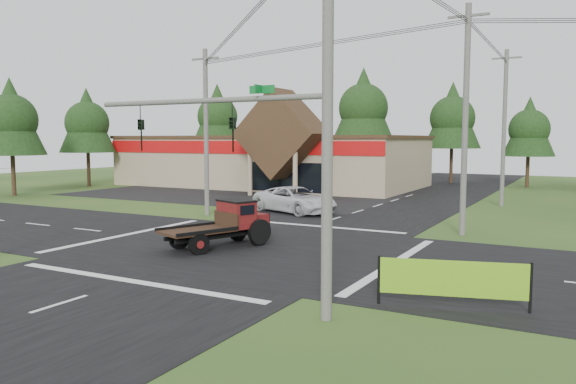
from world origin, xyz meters
The scene contains 20 objects.
ground centered at (0.00, 0.00, 0.00)m, with size 120.00×120.00×0.00m, color #264819.
road_ns centered at (0.00, 0.00, 0.01)m, with size 12.00×120.00×0.02m, color black.
road_ew centered at (0.00, 0.00, 0.01)m, with size 120.00×12.00×0.02m, color black.
parking_apron centered at (-14.00, 19.00, 0.01)m, with size 28.00×14.00×0.02m, color black.
cvs_building centered at (-15.70, 29.57, 2.78)m, with size 30.40×18.20×9.19m.
traffic_signal_mast centered at (5.82, -7.50, 4.43)m, with size 8.12×0.24×7.00m.
utility_pole_nr centered at (7.50, -7.50, 5.64)m, with size 2.00×0.30×11.00m.
utility_pole_nw centered at (-8.00, 8.00, 5.39)m, with size 2.00×0.30×10.50m.
utility_pole_ne centered at (8.00, 8.00, 5.89)m, with size 2.00×0.30×11.50m.
utility_pole_n centered at (8.00, 22.00, 5.74)m, with size 2.00×0.30×11.20m.
tree_row_a centered at (-30.00, 40.00, 8.05)m, with size 6.72×6.72×12.12m.
tree_row_b centered at (-20.00, 42.00, 6.70)m, with size 5.60×5.60×10.10m.
tree_row_c centered at (-10.00, 41.00, 8.72)m, with size 7.28×7.28×13.13m.
tree_row_d centered at (0.00, 42.00, 7.38)m, with size 6.16×6.16×11.11m.
tree_row_e centered at (8.00, 40.00, 6.03)m, with size 5.04×5.04×9.09m.
tree_side_w centered at (-32.00, 20.00, 6.70)m, with size 5.60×5.60×10.10m.
tree_side_w_near centered at (-30.00, 10.00, 6.70)m, with size 5.60×5.60×10.10m.
antique_flatbed_truck centered at (-0.96, -0.67, 1.07)m, with size 1.95×5.11×2.14m, color #580C14, non-canonical shape.
roadside_banner centered at (10.29, -4.90, 0.73)m, with size 4.29×0.13×1.47m, color #6DAE17, non-canonical shape.
white_pickup centered at (-3.57, 11.74, 0.86)m, with size 2.84×6.15×1.71m, color silver.
Camera 1 is at (13.64, -21.01, 4.88)m, focal length 35.00 mm.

